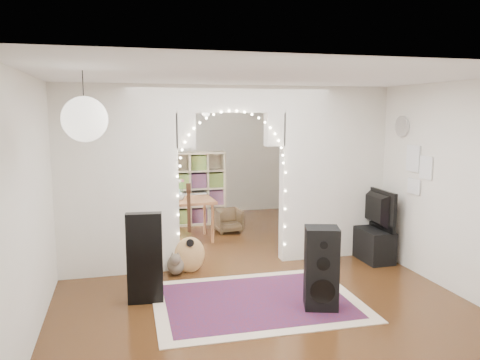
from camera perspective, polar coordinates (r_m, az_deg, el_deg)
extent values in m
plane|color=black|center=(7.31, -1.07, -10.14)|extent=(7.50, 7.50, 0.00)
cube|color=white|center=(6.95, -1.13, 11.49)|extent=(5.00, 7.50, 0.02)
cube|color=silver|center=(10.66, -5.84, 3.08)|extent=(5.00, 0.02, 2.70)
cube|color=silver|center=(3.54, 13.44, -7.72)|extent=(5.00, 0.02, 2.70)
cube|color=silver|center=(6.87, -21.82, -0.36)|extent=(0.02, 7.50, 2.70)
cube|color=silver|center=(7.96, 16.67, 1.01)|extent=(0.02, 7.50, 2.70)
cube|color=silver|center=(6.81, -14.72, -0.10)|extent=(1.70, 0.20, 2.70)
cube|color=silver|center=(7.56, 11.15, 0.83)|extent=(1.70, 0.20, 2.70)
cube|color=silver|center=(6.94, -1.12, 9.84)|extent=(1.60, 0.20, 0.40)
cube|color=white|center=(8.62, -20.23, 2.38)|extent=(0.04, 1.20, 1.40)
cylinder|color=white|center=(7.39, 19.20, 6.19)|extent=(0.03, 0.31, 0.31)
sphere|color=white|center=(4.35, -18.42, 7.05)|extent=(0.40, 0.40, 0.40)
cube|color=maroon|center=(5.95, 2.04, -14.49)|extent=(2.53, 1.92, 0.02)
cube|color=black|center=(5.85, -11.53, -9.33)|extent=(0.44, 0.18, 1.12)
ellipsoid|color=#B67D49|center=(6.82, -6.19, -7.46)|extent=(0.46, 0.22, 0.53)
cube|color=black|center=(6.71, -6.25, -3.80)|extent=(0.05, 0.04, 0.61)
cube|color=black|center=(6.65, -6.30, -0.99)|extent=(0.07, 0.04, 0.13)
ellipsoid|color=brown|center=(6.89, -7.85, -10.21)|extent=(0.29, 0.41, 0.27)
sphere|color=brown|center=(6.70, -7.89, -9.54)|extent=(0.18, 0.18, 0.16)
cone|color=brown|center=(6.67, -8.25, -8.92)|extent=(0.05, 0.05, 0.06)
cone|color=brown|center=(6.68, -7.57, -8.88)|extent=(0.05, 0.05, 0.06)
cylinder|color=brown|center=(7.11, -7.81, -10.38)|extent=(0.07, 0.25, 0.08)
cube|color=black|center=(5.67, 9.88, -10.55)|extent=(0.46, 0.43, 0.99)
cylinder|color=black|center=(5.59, 10.04, -13.24)|extent=(0.28, 0.10, 0.28)
cylinder|color=black|center=(5.48, 10.13, -10.03)|extent=(0.15, 0.07, 0.15)
cylinder|color=black|center=(5.41, 10.19, -7.83)|extent=(0.09, 0.05, 0.09)
cube|color=black|center=(7.81, 15.39, -7.31)|extent=(0.41, 1.00, 0.50)
imported|color=black|center=(7.69, 15.55, -3.29)|extent=(0.15, 1.08, 0.62)
cube|color=tan|center=(9.66, -6.19, -1.03)|extent=(1.48, 0.42, 1.51)
cube|color=brown|center=(8.45, -7.34, -2.57)|extent=(1.23, 0.85, 0.05)
cylinder|color=brown|center=(8.15, -10.54, -5.76)|extent=(0.05, 0.05, 0.70)
cylinder|color=brown|center=(8.32, -3.37, -5.34)|extent=(0.05, 0.05, 0.70)
cylinder|color=brown|center=(8.77, -11.01, -4.77)|extent=(0.05, 0.05, 0.70)
cylinder|color=brown|center=(8.93, -4.34, -4.40)|extent=(0.05, 0.05, 0.70)
imported|color=white|center=(8.43, -7.36, -1.76)|extent=(0.19, 0.19, 0.19)
imported|color=brown|center=(9.96, -5.92, -3.87)|extent=(0.53, 0.55, 0.44)
imported|color=brown|center=(9.11, -1.44, -4.94)|extent=(0.52, 0.54, 0.45)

